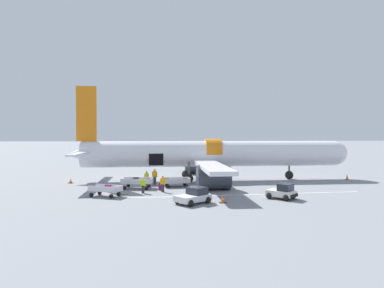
{
  "coord_description": "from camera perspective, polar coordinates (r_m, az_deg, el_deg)",
  "views": [
    {
      "loc": [
        -4.39,
        -37.18,
        5.73
      ],
      "look_at": [
        -0.72,
        0.97,
        4.64
      ],
      "focal_mm": 32.0,
      "sensor_mm": 36.0,
      "label": 1
    }
  ],
  "objects": [
    {
      "name": "ground_crew_loader_a",
      "position": [
        33.86,
        -8.18,
        -6.75
      ],
      "size": [
        0.54,
        0.43,
        1.54
      ],
      "color": "#2D2D33",
      "rests_on": "ground_plane"
    },
    {
      "name": "baggage_cart_queued",
      "position": [
        37.54,
        -2.48,
        -6.38
      ],
      "size": [
        3.84,
        2.11,
        1.03
      ],
      "color": "#B7BABF",
      "rests_on": "ground_plane"
    },
    {
      "name": "ground_plane",
      "position": [
        37.88,
        1.24,
        -7.08
      ],
      "size": [
        500.0,
        500.0,
        0.0
      ],
      "primitive_type": "plane",
      "color": "gray"
    },
    {
      "name": "ground_crew_loader_b",
      "position": [
        34.27,
        -4.9,
        -6.56
      ],
      "size": [
        0.56,
        0.46,
        1.62
      ],
      "color": "#2D2D33",
      "rests_on": "ground_plane"
    },
    {
      "name": "ground_crew_supervisor",
      "position": [
        39.48,
        -6.24,
        -5.34
      ],
      "size": [
        0.63,
        0.47,
        1.8
      ],
      "color": "#2D2D33",
      "rests_on": "ground_plane"
    },
    {
      "name": "safety_cone_engine_left",
      "position": [
        29.09,
        5.19,
        -9.17
      ],
      "size": [
        0.59,
        0.59,
        0.61
      ],
      "color": "black",
      "rests_on": "ground_plane"
    },
    {
      "name": "baggage_cart_empty",
      "position": [
        32.7,
        -14.19,
        -7.57
      ],
      "size": [
        3.79,
        2.42,
        1.08
      ],
      "color": "silver",
      "rests_on": "ground_plane"
    },
    {
      "name": "safety_cone_wingtip",
      "position": [
        36.75,
        5.72,
        -6.85
      ],
      "size": [
        0.61,
        0.61,
        0.69
      ],
      "color": "black",
      "rests_on": "ground_plane"
    },
    {
      "name": "ground_crew_driver",
      "position": [
        39.31,
        -7.58,
        -5.57
      ],
      "size": [
        0.54,
        0.4,
        1.55
      ],
      "color": "black",
      "rests_on": "ground_plane"
    },
    {
      "name": "apron_marking_line",
      "position": [
        33.24,
        9.39,
        -8.31
      ],
      "size": [
        22.62,
        1.48,
        0.01
      ],
      "color": "silver",
      "rests_on": "ground_plane"
    },
    {
      "name": "safety_cone_tail",
      "position": [
        42.76,
        -19.58,
        -5.82
      ],
      "size": [
        0.54,
        0.54,
        0.56
      ],
      "color": "black",
      "rests_on": "ground_plane"
    },
    {
      "name": "airplane",
      "position": [
        42.63,
        2.76,
        -1.9
      ],
      "size": [
        35.19,
        28.56,
        11.51
      ],
      "color": "silver",
      "rests_on": "ground_plane"
    },
    {
      "name": "safety_cone_nose",
      "position": [
        47.45,
        24.45,
        -5.03
      ],
      "size": [
        0.46,
        0.46,
        0.75
      ],
      "color": "black",
      "rests_on": "ground_plane"
    },
    {
      "name": "baggage_tug_lead",
      "position": [
        31.65,
        14.83,
        -7.76
      ],
      "size": [
        2.8,
        2.79,
        1.38
      ],
      "color": "silver",
      "rests_on": "ground_plane"
    },
    {
      "name": "baggage_cart_loading",
      "position": [
        36.78,
        -8.9,
        -6.41
      ],
      "size": [
        4.19,
        2.42,
        1.19
      ],
      "color": "silver",
      "rests_on": "ground_plane"
    },
    {
      "name": "suitcase_on_tarmac_upright",
      "position": [
        35.43,
        -5.35,
        -7.16
      ],
      "size": [
        0.34,
        0.19,
        0.75
      ],
      "color": "#721951",
      "rests_on": "ground_plane"
    },
    {
      "name": "baggage_tug_mid",
      "position": [
        28.66,
        0.32,
        -8.71
      ],
      "size": [
        3.33,
        3.08,
        1.32
      ],
      "color": "silver",
      "rests_on": "ground_plane"
    }
  ]
}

